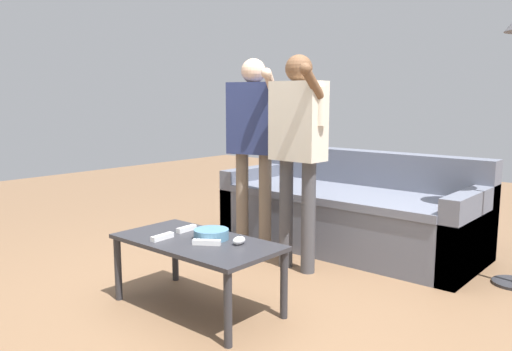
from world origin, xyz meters
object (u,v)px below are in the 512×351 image
Objects in this scene: snack_bowl at (211,234)px; player_left at (253,133)px; player_center at (298,137)px; game_remote_nunchuk at (239,240)px; game_remote_wand_far at (186,229)px; coffee_table at (197,249)px; game_remote_wand_spare at (162,237)px; couch at (350,213)px; game_remote_wand_near at (207,242)px.

player_left is at bearing 118.38° from snack_bowl.
snack_bowl is 1.03m from player_center.
game_remote_wand_far is (-0.45, 0.00, -0.01)m from game_remote_nunchuk.
player_left is 10.72× the size of game_remote_wand_far.
snack_bowl reaches higher than coffee_table.
coffee_table is 0.65× the size of player_left.
player_center is 9.78× the size of game_remote_wand_spare.
player_center reaches higher than couch.
game_remote_nunchuk is (0.25, 0.10, 0.08)m from coffee_table.
player_center reaches higher than game_remote_wand_spare.
couch is 1.88m from game_remote_wand_spare.
game_remote_wand_spare is (0.33, -1.21, -0.55)m from player_left.
game_remote_wand_spare is at bearing -161.73° from game_remote_wand_near.
game_remote_wand_near is at bearing -136.62° from game_remote_nunchuk.
coffee_table is 0.14m from game_remote_wand_near.
player_left is (-0.51, -0.66, 0.69)m from couch.
coffee_table is at bearing 165.35° from game_remote_wand_near.
couch is 1.66m from game_remote_wand_far.
player_center is (0.01, -0.78, 0.69)m from couch.
coffee_table is 6.58× the size of game_remote_wand_near.
game_remote_nunchuk is at bearing 27.89° from game_remote_wand_spare.
player_left is at bearing 114.60° from coffee_table.
game_remote_wand_near is 0.97× the size of game_remote_wand_spare.
game_remote_wand_spare is (-0.16, -0.12, 0.07)m from coffee_table.
snack_bowl is 1.35× the size of game_remote_wand_near.
couch is 13.86× the size of game_remote_wand_near.
player_center reaches higher than game_remote_wand_far.
game_remote_wand_far is at bearing 158.02° from game_remote_wand_near.
game_remote_wand_near and game_remote_wand_spare have the same top height.
game_remote_wand_far is at bearing -104.83° from player_center.
game_remote_wand_near is at bearing -56.91° from snack_bowl.
couch reaches higher than game_remote_wand_spare.
player_left is at bearing 127.19° from game_remote_nunchuk.
snack_bowl reaches higher than game_remote_wand_spare.
snack_bowl is at bearing -88.64° from player_center.
game_remote_wand_far is (-0.32, 0.13, 0.00)m from game_remote_wand_near.
couch is 1.37× the size of player_left.
player_left reaches higher than game_remote_wand_near.
snack_bowl is 0.29m from game_remote_wand_spare.
coffee_table is at bearing -25.96° from game_remote_wand_far.
couch reaches higher than coffee_table.
snack_bowl reaches higher than game_remote_nunchuk.
snack_bowl is 0.13× the size of player_left.
game_remote_nunchuk is 0.06× the size of player_center.
player_left is 10.12× the size of game_remote_wand_near.
coffee_table is 0.23m from game_remote_wand_far.
snack_bowl is (0.03, -1.67, 0.16)m from couch.
game_remote_nunchuk reaches higher than game_remote_wand_near.
game_remote_nunchuk is at bearing -52.81° from player_left.
coffee_table is at bearing -65.40° from player_left.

